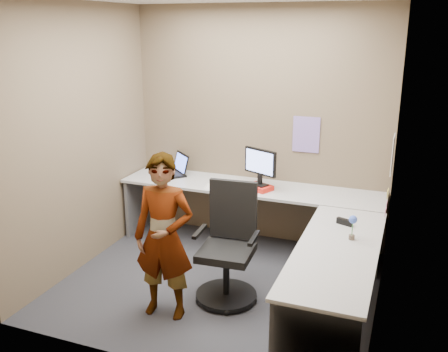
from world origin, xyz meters
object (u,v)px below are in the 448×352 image
at_px(monitor, 260,164).
at_px(person, 164,237).
at_px(desk, 273,221).
at_px(office_chair, 228,253).

bearing_deg(monitor, person, -79.32).
distance_m(desk, monitor, 0.74).
relative_size(office_chair, person, 0.74).
xyz_separation_m(monitor, office_chair, (0.03, -1.07, -0.58)).
relative_size(desk, person, 2.04).
relative_size(desk, monitor, 7.40).
bearing_deg(person, monitor, 70.94).
bearing_deg(office_chair, monitor, 87.77).
bearing_deg(desk, office_chair, -115.65).
height_order(desk, person, person).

